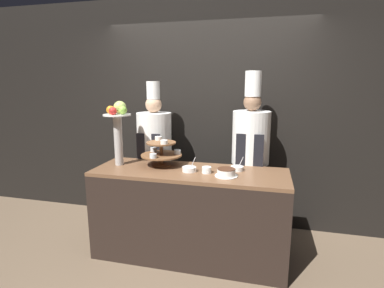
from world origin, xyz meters
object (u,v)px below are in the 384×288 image
(serving_bowl_far, at_px, (237,168))
(chef_left, at_px, (155,151))
(cup_white, at_px, (207,170))
(chef_center_left, at_px, (250,153))
(tiered_stand, at_px, (161,152))
(cake_round, at_px, (226,173))
(serving_bowl_near, at_px, (189,169))
(fruit_pedestal, at_px, (118,123))

(serving_bowl_far, xyz_separation_m, chef_left, (-1.03, 0.39, 0.03))
(cup_white, xyz_separation_m, chef_center_left, (0.38, 0.55, 0.07))
(tiered_stand, bearing_deg, cake_round, -16.08)
(serving_bowl_near, distance_m, serving_bowl_far, 0.48)
(tiered_stand, xyz_separation_m, chef_left, (-0.23, 0.40, -0.10))
(cake_round, relative_size, chef_center_left, 0.11)
(tiered_stand, distance_m, serving_bowl_near, 0.39)
(tiered_stand, bearing_deg, cup_white, -16.23)
(serving_bowl_near, xyz_separation_m, chef_center_left, (0.56, 0.54, 0.07))
(serving_bowl_far, bearing_deg, chef_center_left, 75.23)
(cup_white, distance_m, chef_center_left, 0.67)
(serving_bowl_near, distance_m, chef_left, 0.79)
(serving_bowl_near, bearing_deg, chef_center_left, 43.97)
(cup_white, distance_m, serving_bowl_far, 0.32)
(cake_round, distance_m, serving_bowl_near, 0.38)
(cup_white, xyz_separation_m, serving_bowl_near, (-0.18, 0.01, -0.01))
(chef_left, bearing_deg, serving_bowl_near, -43.45)
(chef_center_left, bearing_deg, serving_bowl_near, -136.03)
(chef_left, bearing_deg, cake_round, -32.72)
(fruit_pedestal, xyz_separation_m, cup_white, (0.96, -0.08, -0.42))
(cup_white, xyz_separation_m, chef_left, (-0.75, 0.55, 0.02))
(tiered_stand, distance_m, cup_white, 0.55)
(chef_left, bearing_deg, fruit_pedestal, -114.96)
(tiered_stand, height_order, cake_round, tiered_stand)
(fruit_pedestal, distance_m, chef_left, 0.65)
(chef_left, bearing_deg, tiered_stand, -60.05)
(cake_round, distance_m, chef_center_left, 0.64)
(tiered_stand, bearing_deg, serving_bowl_far, 0.44)
(cup_white, bearing_deg, cake_round, -15.68)
(cup_white, distance_m, serving_bowl_near, 0.18)
(serving_bowl_near, xyz_separation_m, serving_bowl_far, (0.46, 0.14, -0.00))
(serving_bowl_far, bearing_deg, serving_bowl_near, -162.35)
(cake_round, bearing_deg, serving_bowl_far, 68.89)
(cake_round, distance_m, serving_bowl_far, 0.23)
(fruit_pedestal, height_order, cup_white, fruit_pedestal)
(serving_bowl_far, height_order, chef_center_left, chef_center_left)
(cake_round, bearing_deg, cup_white, 164.32)
(cake_round, bearing_deg, fruit_pedestal, 173.18)
(serving_bowl_far, bearing_deg, tiered_stand, -179.56)
(serving_bowl_near, bearing_deg, cake_round, -10.10)
(tiered_stand, relative_size, serving_bowl_far, 2.95)
(cake_round, height_order, serving_bowl_far, serving_bowl_far)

